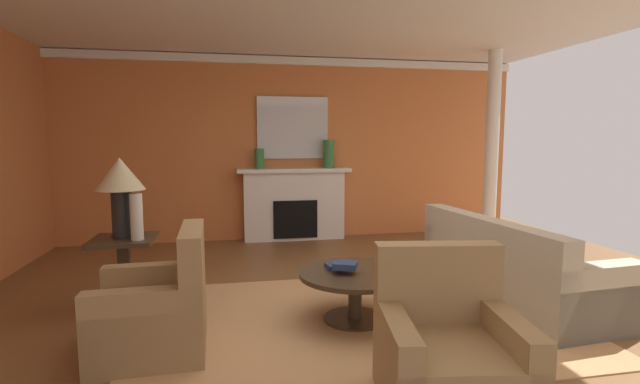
% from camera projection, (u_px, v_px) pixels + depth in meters
% --- Properties ---
extents(ground_plane, '(9.19, 9.19, 0.00)m').
position_uv_depth(ground_plane, '(333.00, 312.00, 4.32)').
color(ground_plane, brown).
extents(wall_fireplace, '(7.67, 0.12, 2.92)m').
position_uv_depth(wall_fireplace, '(288.00, 149.00, 7.44)').
color(wall_fireplace, '#CC723D').
rests_on(wall_fireplace, ground_plane).
extents(crown_moulding, '(7.67, 0.08, 0.12)m').
position_uv_depth(crown_moulding, '(288.00, 61.00, 7.21)').
color(crown_moulding, white).
extents(area_rug, '(3.76, 2.53, 0.01)m').
position_uv_depth(area_rug, '(355.00, 320.00, 4.10)').
color(area_rug, tan).
rests_on(area_rug, ground_plane).
extents(fireplace, '(1.80, 0.35, 1.15)m').
position_uv_depth(fireplace, '(294.00, 206.00, 7.36)').
color(fireplace, white).
rests_on(fireplace, ground_plane).
extents(mantel_mirror, '(1.14, 0.04, 0.98)m').
position_uv_depth(mantel_mirror, '(293.00, 128.00, 7.33)').
color(mantel_mirror, silver).
extents(sofa, '(1.07, 2.17, 0.85)m').
position_uv_depth(sofa, '(512.00, 271.00, 4.59)').
color(sofa, '#BCB299').
rests_on(sofa, ground_plane).
extents(armchair_near_window, '(0.83, 0.83, 0.95)m').
position_uv_depth(armchair_near_window, '(156.00, 313.00, 3.47)').
color(armchair_near_window, '#9E7A4C').
rests_on(armchair_near_window, ground_plane).
extents(armchair_facing_fireplace, '(0.91, 0.91, 0.95)m').
position_uv_depth(armchair_facing_fireplace, '(449.00, 359.00, 2.74)').
color(armchair_facing_fireplace, '#9E7A4C').
rests_on(armchair_facing_fireplace, ground_plane).
extents(coffee_table, '(1.00, 1.00, 0.45)m').
position_uv_depth(coffee_table, '(355.00, 284.00, 4.07)').
color(coffee_table, '#3D2D1E').
rests_on(coffee_table, ground_plane).
extents(side_table, '(0.56, 0.56, 0.70)m').
position_uv_depth(side_table, '(125.00, 269.00, 4.31)').
color(side_table, '#3D2D1E').
rests_on(side_table, ground_plane).
extents(table_lamp, '(0.44, 0.44, 0.75)m').
position_uv_depth(table_lamp, '(120.00, 182.00, 4.21)').
color(table_lamp, black).
rests_on(table_lamp, side_table).
extents(vase_on_side_table, '(0.11, 0.11, 0.43)m').
position_uv_depth(vase_on_side_table, '(137.00, 217.00, 4.16)').
color(vase_on_side_table, beige).
rests_on(vase_on_side_table, side_table).
extents(vase_mantel_left, '(0.15, 0.15, 0.31)m').
position_uv_depth(vase_mantel_left, '(259.00, 159.00, 7.12)').
color(vase_mantel_left, '#33703D').
rests_on(vase_mantel_left, fireplace).
extents(vase_mantel_right, '(0.18, 0.18, 0.45)m').
position_uv_depth(vase_mantel_right, '(329.00, 154.00, 7.32)').
color(vase_mantel_right, '#33703D').
rests_on(vase_mantel_right, fireplace).
extents(book_red_cover, '(0.24, 0.18, 0.04)m').
position_uv_depth(book_red_cover, '(339.00, 266.00, 4.15)').
color(book_red_cover, navy).
rests_on(book_red_cover, coffee_table).
extents(book_art_folio, '(0.25, 0.22, 0.06)m').
position_uv_depth(book_art_folio, '(345.00, 266.00, 3.98)').
color(book_art_folio, navy).
rests_on(book_art_folio, coffee_table).
extents(column_white, '(0.20, 0.20, 2.92)m').
position_uv_depth(column_white, '(492.00, 149.00, 6.91)').
color(column_white, white).
rests_on(column_white, ground_plane).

